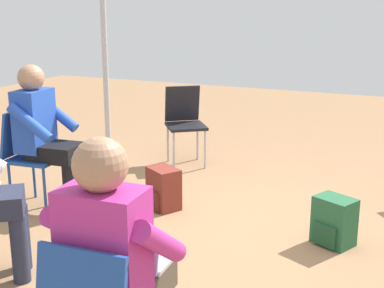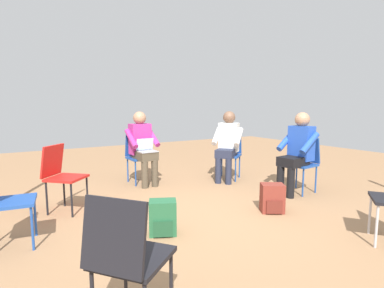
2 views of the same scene
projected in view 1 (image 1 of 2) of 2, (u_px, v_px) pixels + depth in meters
name	position (u px, v px, depth m)	size (l,w,h in m)	color
ground_plane	(236.00, 235.00, 4.10)	(14.00, 14.00, 0.00)	#99704C
chair_southwest	(185.00, 119.00, 5.82)	(0.58, 0.58, 0.85)	black
chair_south	(29.00, 151.00, 4.59)	(0.44, 0.47, 0.85)	#1E4799
person_with_laptop	(117.00, 258.00, 2.25)	(0.54, 0.51, 1.24)	#4C4233
person_in_blue	(44.00, 130.00, 4.48)	(0.53, 0.55, 1.24)	black
backpack_near_laptop_user	(334.00, 224.00, 3.92)	(0.31, 0.34, 0.36)	#235B38
backpack_by_empty_chair	(164.00, 191.00, 4.61)	(0.32, 0.34, 0.36)	maroon
tent_pole_near	(105.00, 53.00, 6.49)	(0.07, 0.07, 2.27)	#B2B2B7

